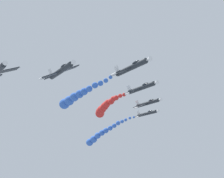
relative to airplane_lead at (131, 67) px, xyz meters
The scene contains 8 objects.
airplane_lead is the anchor object (origin of this frame).
smoke_trail_lead 21.01m from the airplane_lead, 85.79° to the right, with size 4.34×19.88×4.65m.
airplane_left_inner 12.88m from the airplane_lead, 141.71° to the right, with size 8.77×10.35×4.48m.
smoke_trail_left_inner 32.84m from the airplane_lead, 114.63° to the right, with size 7.81×22.19×3.28m.
airplane_right_inner 14.56m from the airplane_lead, 40.23° to the right, with size 8.45×10.35×5.10m.
airplane_left_outer 27.90m from the airplane_lead, 140.84° to the right, with size 8.90×10.35×4.17m.
airplane_trailing 42.87m from the airplane_lead, 138.13° to the right, with size 9.12×10.35×3.56m.
smoke_trail_trailing 62.09m from the airplane_lead, 118.02° to the right, with size 6.42×26.33×9.76m.
Camera 1 is at (37.38, 50.57, 63.74)m, focal length 41.44 mm.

